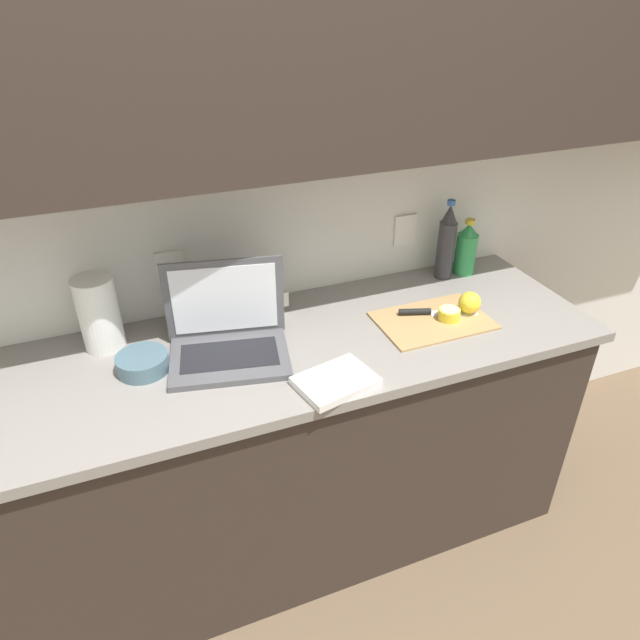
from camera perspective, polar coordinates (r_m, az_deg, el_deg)
The scene contains 14 objects.
ground_plane at distance 2.43m, azimuth -4.46°, elevation -20.76°, with size 12.00×12.00×0.00m, color brown.
wall_back at distance 1.78m, azimuth -9.29°, elevation 19.45°, with size 5.20×0.38×2.60m.
counter_unit at distance 2.08m, azimuth -5.59°, elevation -13.09°, with size 2.23×0.66×0.90m.
laptop at distance 1.78m, azimuth -9.22°, elevation -1.33°, with size 0.41×0.34×0.28m.
cutting_board at distance 1.98m, azimuth 11.22°, elevation -0.05°, with size 0.38×0.26×0.01m, color tan.
knife at distance 2.00m, azimuth 10.42°, elevation 0.79°, with size 0.27×0.11×0.02m.
lemon_half_cut at distance 1.98m, azimuth 12.79°, elevation 0.59°, with size 0.07×0.07×0.04m.
lemon_whole_beside at distance 2.03m, azimuth 14.74°, elevation 1.69°, with size 0.08×0.08×0.08m.
bottle_green_soda at distance 2.23m, azimuth 12.52°, elevation 7.56°, with size 0.07×0.07×0.31m.
bottle_oil_tall at distance 2.30m, azimuth 14.41°, elevation 6.89°, with size 0.08×0.08×0.22m.
measuring_cup at distance 1.97m, azimuth -4.94°, elevation 1.71°, with size 0.11×0.09×0.10m.
bowl_white at distance 1.78m, azimuth -17.32°, elevation -4.12°, with size 0.15×0.15×0.05m.
paper_towel_roll at distance 1.88m, azimuth -21.24°, elevation 0.62°, with size 0.12×0.12×0.24m.
dish_towel at distance 1.65m, azimuth 1.58°, elevation -6.17°, with size 0.22×0.16×0.02m, color white.
Camera 1 is at (-0.38, -1.44, 1.92)m, focal length 32.00 mm.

